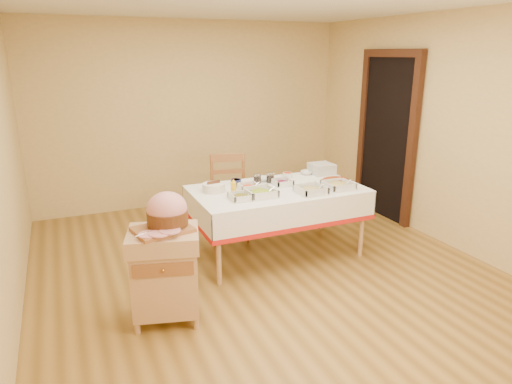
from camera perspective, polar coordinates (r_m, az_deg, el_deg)
room_shell at (r=4.37m, az=0.97°, el=5.79°), size 5.00×5.00×5.00m
doorway at (r=6.33m, az=16.06°, el=6.89°), size 0.09×1.10×2.20m
dining_table at (r=4.94m, az=2.66°, el=-1.33°), size 1.82×1.02×0.76m
butcher_cart at (r=3.85m, az=-11.28°, el=-9.55°), size 0.66×0.60×0.79m
dining_chair at (r=5.45m, az=-3.36°, el=-0.50°), size 0.54×0.52×1.00m
ham_on_board at (r=3.71m, az=-11.12°, el=-2.65°), size 0.46×0.44×0.31m
serving_dish_a at (r=4.50m, az=-1.87°, el=-0.58°), size 0.22×0.21×0.09m
serving_dish_b at (r=4.60m, az=0.56°, el=-0.08°), size 0.29×0.29×0.12m
serving_dish_c at (r=4.74m, az=6.88°, el=0.27°), size 0.28×0.28×0.11m
serving_dish_d at (r=4.95m, az=10.25°, el=0.84°), size 0.28×0.28×0.11m
serving_dish_e at (r=4.82m, az=-0.90°, el=0.60°), size 0.21×0.20×0.10m
serving_dish_f at (r=5.01m, az=3.31°, el=1.20°), size 0.20×0.19×0.09m
small_bowl_left at (r=4.91m, az=-5.23°, el=0.85°), size 0.12×0.12×0.06m
small_bowl_mid at (r=5.06m, az=-2.51°, el=1.35°), size 0.12×0.12×0.05m
small_bowl_right at (r=5.32m, az=3.96°, el=2.17°), size 0.11×0.11×0.06m
bowl_white_imported at (r=5.17m, az=0.95°, el=1.64°), size 0.18×0.18×0.04m
bowl_small_imported at (r=5.48m, az=6.33°, el=2.43°), size 0.18×0.18×0.05m
preserve_jar_left at (r=5.07m, az=0.17°, el=1.67°), size 0.09×0.09×0.11m
preserve_jar_right at (r=5.10m, az=1.80°, el=1.78°), size 0.09×0.09×0.12m
mustard_bottle at (r=4.61m, az=-2.83°, el=0.47°), size 0.06×0.06×0.18m
bread_basket at (r=4.78m, az=-5.30°, el=0.59°), size 0.24×0.24×0.10m
plate_stack at (r=5.52m, az=8.19°, el=2.90°), size 0.26×0.26×0.13m
brass_platter at (r=5.18m, az=9.80°, el=1.40°), size 0.34×0.25×0.05m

